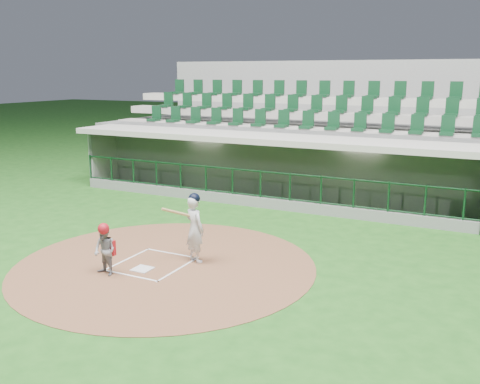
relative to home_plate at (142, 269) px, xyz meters
The scene contains 8 objects.
ground 0.70m from the home_plate, 90.00° to the left, with size 120.00×120.00×0.00m, color #1B4E16.
dirt_circle 0.58m from the home_plate, 59.04° to the left, with size 7.20×7.20×0.01m, color brown.
home_plate is the anchor object (origin of this frame).
batter_box_chalk 0.40m from the home_plate, 90.00° to the left, with size 1.55×1.80×0.01m.
dugout_structure 8.57m from the home_plate, 89.67° to the left, with size 16.40×3.70×3.00m.
seating_deck 11.69m from the home_plate, 90.00° to the left, with size 17.00×6.72×5.15m.
batter 1.57m from the home_plate, 52.10° to the left, with size 0.89×0.94×1.71m.
catcher 1.02m from the home_plate, 130.57° to the right, with size 0.63×0.53×1.22m.
Camera 1 is at (7.34, -10.22, 4.52)m, focal length 40.00 mm.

